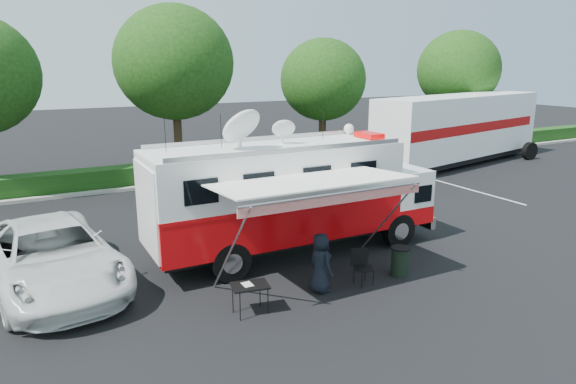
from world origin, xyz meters
name	(u,v)px	position (x,y,z in m)	size (l,w,h in m)	color
ground_plane	(295,252)	(0.00, 0.00, 0.00)	(120.00, 120.00, 0.00)	black
back_border	(197,81)	(1.14, 12.90, 5.00)	(60.00, 6.14, 8.87)	#9E998E
stall_lines	(245,228)	(-0.50, 3.00, 0.00)	(24.12, 5.50, 0.01)	silver
command_truck	(293,195)	(-0.08, 0.00, 1.94)	(9.43, 2.59, 4.53)	black
awning	(314,185)	(-0.93, -2.69, 2.92)	(5.15, 2.66, 3.11)	white
white_suv	(56,287)	(-7.08, 0.76, 0.00)	(2.99, 6.48, 1.80)	silver
person	(320,291)	(-0.82, -2.89, 0.00)	(0.80, 0.52, 1.63)	black
folding_table	(250,287)	(-2.98, -3.15, 0.71)	(0.99, 0.77, 0.76)	black
folding_chair	(362,263)	(0.47, -2.96, 0.59)	(0.63, 0.67, 1.00)	black
trash_bin	(400,261)	(1.80, -3.00, 0.42)	(0.56, 0.56, 0.83)	black
semi_trailer	(459,128)	(15.87, 8.56, 2.16)	(13.53, 5.48, 4.08)	white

